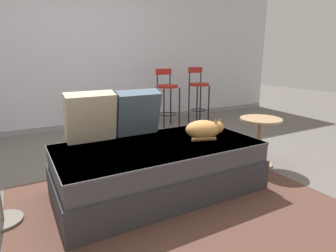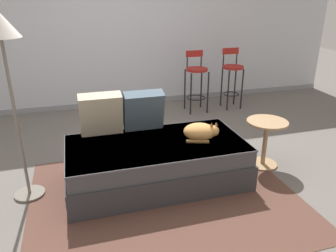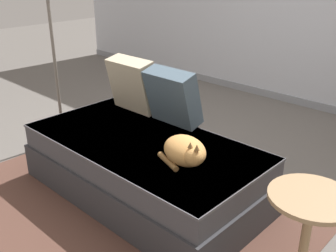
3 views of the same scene
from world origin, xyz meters
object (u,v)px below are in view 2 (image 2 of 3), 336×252
at_px(throw_pillow_corner, 101,114).
at_px(cat, 201,132).
at_px(side_table, 266,137).
at_px(couch, 157,162).
at_px(throw_pillow_middle, 143,110).
at_px(bar_stool_by_doorway, 232,73).
at_px(floor_lamp, 2,43).
at_px(bar_stool_near_window, 196,77).

bearing_deg(throw_pillow_corner, cat, -23.99).
distance_m(throw_pillow_corner, side_table, 1.79).
xyz_separation_m(throw_pillow_corner, cat, (0.93, -0.41, -0.14)).
height_order(couch, throw_pillow_middle, throw_pillow_middle).
bearing_deg(throw_pillow_middle, cat, -40.30).
distance_m(throw_pillow_middle, side_table, 1.36).
bearing_deg(bar_stool_by_doorway, throw_pillow_corner, -144.87).
distance_m(side_table, floor_lamp, 2.70).
distance_m(couch, throw_pillow_middle, 0.56).
relative_size(couch, cat, 4.64).
xyz_separation_m(throw_pillow_middle, bar_stool_near_window, (1.21, 1.61, -0.09)).
distance_m(couch, bar_stool_by_doorway, 2.69).
xyz_separation_m(bar_stool_near_window, floor_lamp, (-2.40, -1.87, 0.87)).
bearing_deg(throw_pillow_corner, couch, -36.29).
distance_m(throw_pillow_middle, bar_stool_near_window, 2.02).
bearing_deg(bar_stool_near_window, cat, -109.70).
height_order(bar_stool_near_window, side_table, bar_stool_near_window).
distance_m(cat, floor_lamp, 1.91).
bearing_deg(side_table, throw_pillow_middle, 164.39).
xyz_separation_m(throw_pillow_corner, bar_stool_near_window, (1.66, 1.61, -0.10)).
bearing_deg(side_table, couch, -179.99).
relative_size(bar_stool_by_doorway, side_table, 1.85).
relative_size(bar_stool_near_window, side_table, 1.82).
bearing_deg(throw_pillow_corner, throw_pillow_middle, 0.01).
xyz_separation_m(couch, bar_stool_near_window, (1.17, 1.97, 0.34)).
xyz_separation_m(couch, cat, (0.44, -0.06, 0.30)).
height_order(throw_pillow_middle, cat, throw_pillow_middle).
height_order(couch, bar_stool_by_doorway, bar_stool_by_doorway).
bearing_deg(bar_stool_by_doorway, bar_stool_near_window, -179.92).
bearing_deg(bar_stool_by_doorway, floor_lamp, -148.41).
relative_size(cat, floor_lamp, 0.23).
height_order(bar_stool_near_window, floor_lamp, floor_lamp).
bearing_deg(floor_lamp, bar_stool_by_doorway, 31.59).
xyz_separation_m(cat, bar_stool_near_window, (0.72, 2.02, 0.04)).
xyz_separation_m(side_table, floor_lamp, (-2.47, 0.10, 1.08)).
bearing_deg(floor_lamp, couch, -4.62).
distance_m(couch, floor_lamp, 1.73).
bearing_deg(throw_pillow_middle, bar_stool_near_window, 52.98).
bearing_deg(throw_pillow_middle, couch, -82.94).
xyz_separation_m(throw_pillow_corner, side_table, (1.72, -0.36, -0.32)).
xyz_separation_m(cat, bar_stool_by_doorway, (1.36, 2.02, 0.06)).
bearing_deg(floor_lamp, side_table, -2.31).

